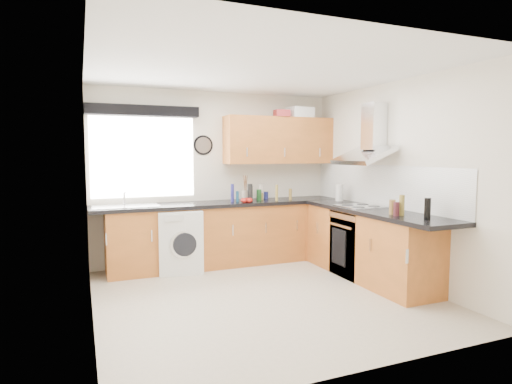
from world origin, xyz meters
name	(u,v)px	position (x,y,z in m)	size (l,w,h in m)	color
ground_plane	(264,296)	(0.00, 0.00, 0.00)	(3.60, 3.60, 0.00)	beige
ceiling	(265,69)	(0.00, 0.00, 2.50)	(3.60, 3.60, 0.02)	white
wall_back	(216,177)	(0.00, 1.80, 1.25)	(3.60, 0.02, 2.50)	silver
wall_front	(365,203)	(0.00, -1.80, 1.25)	(3.60, 0.02, 2.50)	silver
wall_left	(89,191)	(-1.80, 0.00, 1.25)	(0.02, 3.60, 2.50)	silver
wall_right	(395,182)	(1.80, 0.00, 1.25)	(0.02, 3.60, 2.50)	silver
window	(144,157)	(-1.05, 1.79, 1.55)	(1.40, 0.02, 1.10)	silver
window_blind	(143,111)	(-1.05, 1.70, 2.18)	(1.50, 0.18, 0.14)	black
splashback	(379,185)	(1.79, 0.30, 1.18)	(0.01, 3.00, 0.54)	white
base_cab_back	(216,236)	(-0.10, 1.51, 0.43)	(3.00, 0.58, 0.86)	#A05722
base_cab_corner	(314,228)	(1.50, 1.50, 0.43)	(0.60, 0.60, 0.86)	#A05722
base_cab_right	(368,245)	(1.51, 0.15, 0.43)	(0.58, 2.10, 0.86)	#A05722
worktop_back	(223,204)	(0.00, 1.50, 0.89)	(3.60, 0.62, 0.05)	black
worktop_right	(375,212)	(1.50, 0.00, 0.89)	(0.62, 2.42, 0.05)	black
sink	(126,203)	(-1.33, 1.50, 0.95)	(0.84, 0.46, 0.10)	silver
oven	(360,243)	(1.50, 0.30, 0.42)	(0.56, 0.58, 0.85)	black
hob_plate	(361,206)	(1.50, 0.30, 0.92)	(0.52, 0.52, 0.01)	silver
extractor_hood	(369,140)	(1.60, 0.30, 1.77)	(0.52, 0.78, 0.66)	silver
upper_cabinets	(279,140)	(0.95, 1.62, 1.80)	(1.70, 0.35, 0.70)	#A05722
washing_machine	(180,240)	(-0.64, 1.40, 0.42)	(0.58, 0.56, 0.84)	silver
wall_clock	(203,145)	(-0.20, 1.78, 1.72)	(0.29, 0.29, 0.04)	black
casserole	(300,113)	(1.28, 1.59, 2.23)	(0.37, 0.27, 0.16)	silver
storage_box	(282,113)	(0.94, 1.52, 2.20)	(0.21, 0.18, 0.10)	#A42D2E
utensil_pot	(245,196)	(0.36, 1.53, 0.99)	(0.11, 0.11, 0.15)	gray
kitchen_roll	(339,193)	(1.62, 0.98, 1.03)	(0.11, 0.11, 0.24)	silver
tomato_cluster	(247,200)	(0.29, 1.30, 0.94)	(0.15, 0.15, 0.07)	#9E130D
jar_0	(247,195)	(0.43, 1.63, 0.98)	(0.05, 0.05, 0.14)	#3C3121
jar_1	(232,193)	(0.13, 1.45, 1.04)	(0.05, 0.05, 0.26)	navy
jar_2	(277,193)	(0.79, 1.37, 1.03)	(0.04, 0.04, 0.23)	#A48738
jar_3	(261,192)	(0.66, 1.66, 1.02)	(0.08, 0.08, 0.22)	#B9AB9E
jar_4	(237,196)	(0.21, 1.45, 0.99)	(0.04, 0.04, 0.15)	navy
jar_5	(250,193)	(0.44, 1.52, 1.02)	(0.07, 0.07, 0.22)	#30281A
jar_6	(266,195)	(0.75, 1.65, 0.97)	(0.07, 0.07, 0.11)	navy
jar_7	(290,194)	(1.01, 1.36, 1.00)	(0.05, 0.05, 0.17)	olive
jar_8	(250,193)	(0.38, 1.39, 1.04)	(0.07, 0.07, 0.26)	black
jar_9	(261,197)	(0.61, 1.55, 0.96)	(0.08, 0.08, 0.10)	olive
jar_10	(259,195)	(0.56, 1.50, 0.99)	(0.07, 0.07, 0.16)	#174119
bottle_0	(428,209)	(1.49, -0.87, 1.02)	(0.07, 0.07, 0.23)	black
bottle_1	(396,209)	(1.36, -0.54, 0.99)	(0.06, 0.06, 0.16)	#47191F
bottle_2	(392,207)	(1.40, -0.43, 0.99)	(0.07, 0.07, 0.17)	olive
bottle_3	(402,205)	(1.44, -0.54, 1.03)	(0.06, 0.06, 0.23)	olive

